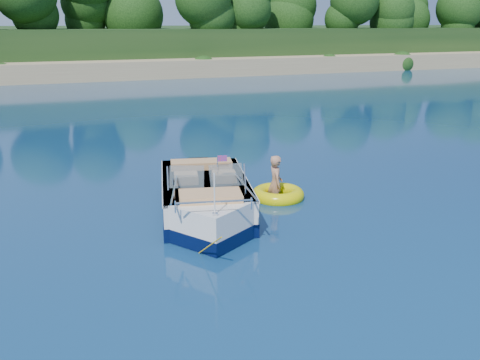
{
  "coord_description": "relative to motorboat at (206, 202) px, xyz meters",
  "views": [
    {
      "loc": [
        -5.22,
        -10.37,
        4.6
      ],
      "look_at": [
        -0.69,
        1.45,
        0.85
      ],
      "focal_mm": 40.0,
      "sensor_mm": 36.0,
      "label": 1
    }
  ],
  "objects": [
    {
      "name": "shoreline",
      "position": [
        1.56,
        62.28,
        0.6
      ],
      "size": [
        170.0,
        59.0,
        6.0
      ],
      "color": "#9F855C",
      "rests_on": "ground"
    },
    {
      "name": "boy",
      "position": [
        2.2,
        0.74,
        -0.38
      ],
      "size": [
        0.53,
        0.94,
        1.75
      ],
      "primitive_type": "imported",
      "rotation": [
        0.0,
        -0.17,
        1.42
      ],
      "color": "tan",
      "rests_on": "ground"
    },
    {
      "name": "motorboat",
      "position": [
        0.0,
        0.0,
        0.0
      ],
      "size": [
        2.92,
        5.82,
        1.96
      ],
      "rotation": [
        0.0,
        0.0,
        -0.22
      ],
      "color": "silver",
      "rests_on": "ground"
    },
    {
      "name": "treeline",
      "position": [
        1.6,
        39.53,
        5.17
      ],
      "size": [
        150.0,
        7.12,
        8.19
      ],
      "color": "black",
      "rests_on": "ground"
    },
    {
      "name": "tow_tube",
      "position": [
        2.25,
        0.66,
        -0.28
      ],
      "size": [
        1.76,
        1.76,
        0.38
      ],
      "rotation": [
        0.0,
        0.0,
        0.27
      ],
      "color": "#E2D904",
      "rests_on": "ground"
    },
    {
      "name": "ground",
      "position": [
        1.56,
        -1.49,
        -0.38
      ],
      "size": [
        160.0,
        160.0,
        0.0
      ],
      "primitive_type": "plane",
      "color": "#0A2249",
      "rests_on": "ground"
    }
  ]
}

